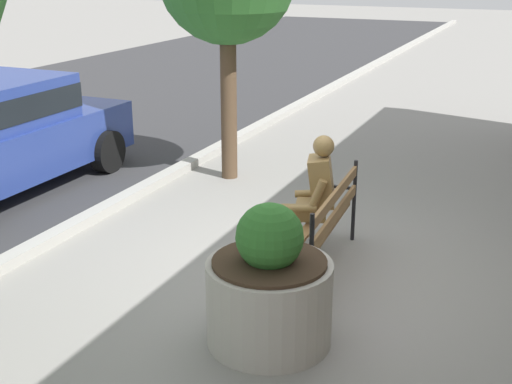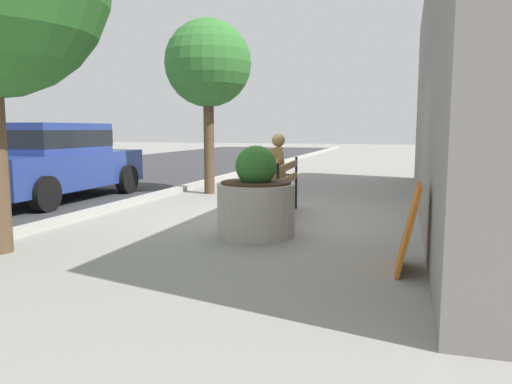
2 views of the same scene
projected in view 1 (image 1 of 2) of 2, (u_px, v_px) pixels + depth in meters
The scene contains 5 objects.
ground_plane at pixel (306, 271), 7.03m from camera, with size 80.00×80.00×0.00m, color gray.
curb_stone at pixel (78, 224), 8.12m from camera, with size 60.00×0.20×0.12m, color #B2AFA8.
park_bench at pixel (320, 220), 6.91m from camera, with size 1.83×0.64×0.95m.
bronze_statue_seated at pixel (307, 200), 7.13m from camera, with size 0.61×0.87×1.37m.
concrete_planter at pixel (269, 290), 5.61m from camera, with size 1.05×1.05×1.23m.
Camera 1 is at (-6.05, -2.10, 3.07)m, focal length 47.59 mm.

